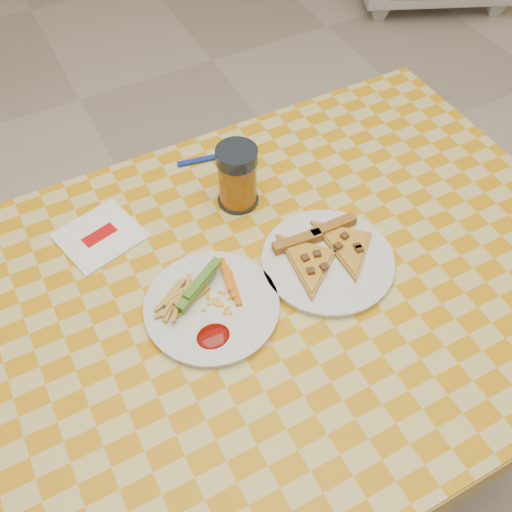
% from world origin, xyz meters
% --- Properties ---
extents(ground, '(8.00, 8.00, 0.00)m').
position_xyz_m(ground, '(0.00, 0.00, 0.00)').
color(ground, beige).
rests_on(ground, ground).
extents(table, '(1.28, 0.88, 0.76)m').
position_xyz_m(table, '(0.00, 0.00, 0.68)').
color(table, white).
rests_on(table, ground).
extents(plate_left, '(0.31, 0.31, 0.01)m').
position_xyz_m(plate_left, '(-0.11, 0.00, 0.76)').
color(plate_left, silver).
rests_on(plate_left, table).
extents(plate_right, '(0.26, 0.26, 0.01)m').
position_xyz_m(plate_right, '(0.12, -0.00, 0.76)').
color(plate_right, silver).
rests_on(plate_right, table).
extents(fries_veggies, '(0.18, 0.16, 0.04)m').
position_xyz_m(fries_veggies, '(-0.12, 0.02, 0.78)').
color(fries_veggies, gold).
rests_on(fries_veggies, plate_left).
extents(pizza_slices, '(0.21, 0.20, 0.02)m').
position_xyz_m(pizza_slices, '(0.13, 0.01, 0.78)').
color(pizza_slices, gold).
rests_on(pizza_slices, plate_right).
extents(drink_glass, '(0.08, 0.08, 0.14)m').
position_xyz_m(drink_glass, '(0.05, 0.22, 0.82)').
color(drink_glass, black).
rests_on(drink_glass, table).
extents(napkin, '(0.17, 0.17, 0.01)m').
position_xyz_m(napkin, '(-0.23, 0.26, 0.76)').
color(napkin, white).
rests_on(napkin, table).
extents(fork, '(0.16, 0.05, 0.01)m').
position_xyz_m(fork, '(0.06, 0.36, 0.76)').
color(fork, navy).
rests_on(fork, table).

